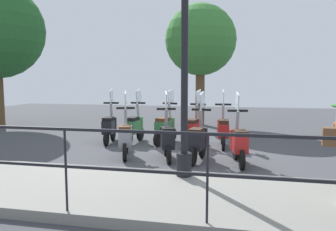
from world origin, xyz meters
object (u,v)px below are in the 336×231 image
at_px(scooter_far_2, 165,127).
at_px(scooter_far_3, 134,126).
at_px(scooter_near_3, 125,137).
at_px(scooter_far_1, 194,129).
at_px(scooter_far_4, 109,126).
at_px(scooter_near_0, 239,142).
at_px(scooter_far_0, 223,129).
at_px(lamp_post_near, 185,58).
at_px(tree_distant, 201,41).
at_px(scooter_near_2, 167,139).
at_px(scooter_near_1, 198,140).

distance_m(scooter_far_2, scooter_far_3, 0.89).
height_order(scooter_near_3, scooter_far_1, same).
bearing_deg(scooter_far_4, scooter_near_0, -123.65).
bearing_deg(scooter_far_3, scooter_near_3, -163.59).
bearing_deg(scooter_far_0, scooter_far_3, 83.71).
height_order(lamp_post_near, scooter_far_3, lamp_post_near).
xyz_separation_m(scooter_near_3, scooter_far_1, (1.51, -1.41, 0.00)).
bearing_deg(tree_distant, scooter_far_4, 154.21).
bearing_deg(scooter_near_2, scooter_near_3, 71.08).
distance_m(scooter_near_0, scooter_far_3, 3.42).
xyz_separation_m(lamp_post_near, scooter_near_1, (1.64, -0.05, -1.69)).
distance_m(scooter_near_0, scooter_far_1, 2.03).
bearing_deg(scooter_near_3, scooter_far_4, 17.02).
bearing_deg(scooter_far_1, scooter_far_3, 99.68).
bearing_deg(scooter_near_2, scooter_near_0, -110.79).
height_order(scooter_near_1, scooter_near_3, same).
height_order(lamp_post_near, tree_distant, tree_distant).
relative_size(lamp_post_near, scooter_near_1, 2.95).
height_order(scooter_far_1, scooter_far_4, same).
height_order(scooter_far_2, scooter_far_3, same).
xyz_separation_m(scooter_far_0, scooter_far_4, (-0.08, 3.19, 0.00)).
bearing_deg(scooter_far_0, scooter_far_2, 81.48).
bearing_deg(scooter_near_0, scooter_far_0, 4.34).
bearing_deg(scooter_near_0, scooter_far_4, 56.44).
relative_size(scooter_near_2, scooter_near_3, 1.00).
bearing_deg(scooter_far_3, scooter_far_4, 108.81).
xyz_separation_m(lamp_post_near, scooter_near_2, (1.65, 0.65, -1.69)).
distance_m(scooter_far_0, scooter_far_2, 1.61).
distance_m(tree_distant, scooter_near_1, 6.57).
relative_size(scooter_far_1, scooter_far_4, 1.00).
bearing_deg(scooter_near_3, scooter_near_1, -108.37).
xyz_separation_m(scooter_near_2, scooter_near_3, (0.04, 1.00, 0.00)).
height_order(lamp_post_near, scooter_near_0, lamp_post_near).
bearing_deg(scooter_far_2, scooter_near_3, 177.71).
bearing_deg(scooter_near_1, scooter_near_0, -88.23).
distance_m(scooter_near_3, scooter_far_0, 2.70).
xyz_separation_m(scooter_near_3, scooter_far_0, (1.59, -2.18, 0.00)).
bearing_deg(scooter_near_0, tree_distant, 5.28).
bearing_deg(scooter_far_2, lamp_post_near, -145.97).
bearing_deg(scooter_far_1, scooter_far_2, 91.70).
distance_m(scooter_far_0, scooter_far_3, 2.50).
distance_m(scooter_near_1, scooter_far_3, 2.66).
distance_m(scooter_near_2, scooter_far_1, 1.59).
relative_size(lamp_post_near, scooter_far_1, 2.95).
distance_m(scooter_near_3, scooter_far_3, 1.70).
xyz_separation_m(scooter_near_3, scooter_far_4, (1.51, 1.01, 0.00)).
bearing_deg(scooter_far_1, scooter_far_4, 105.04).
relative_size(lamp_post_near, tree_distant, 0.96).
distance_m(lamp_post_near, scooter_far_3, 4.25).
bearing_deg(scooter_near_0, scooter_far_1, 26.72).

